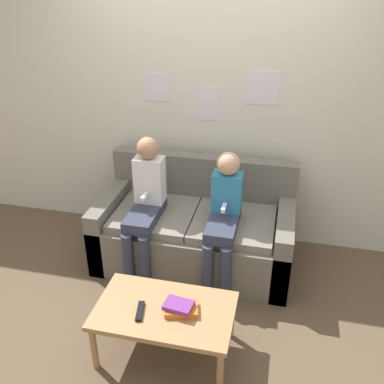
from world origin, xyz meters
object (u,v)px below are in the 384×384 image
at_px(person_right, 224,213).
at_px(tv_remote, 140,311).
at_px(person_left, 146,200).
at_px(coffee_table, 165,314).
at_px(couch, 195,231).

distance_m(person_right, tv_remote, 1.06).
xyz_separation_m(person_left, person_right, (0.66, -0.01, -0.03)).
xyz_separation_m(coffee_table, person_right, (0.24, 0.89, 0.29)).
relative_size(person_left, tv_remote, 6.70).
xyz_separation_m(couch, person_left, (-0.38, -0.19, 0.37)).
relative_size(person_right, tv_remote, 6.29).
xyz_separation_m(person_right, tv_remote, (-0.39, -0.95, -0.23)).
xyz_separation_m(couch, person_right, (0.28, -0.20, 0.33)).
xyz_separation_m(person_left, tv_remote, (0.27, -0.96, -0.27)).
bearing_deg(couch, person_right, -36.40).
relative_size(coffee_table, tv_remote, 5.23).
height_order(person_right, tv_remote, person_right).
bearing_deg(couch, coffee_table, -88.16).
height_order(couch, tv_remote, couch).
distance_m(coffee_table, person_left, 1.04).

